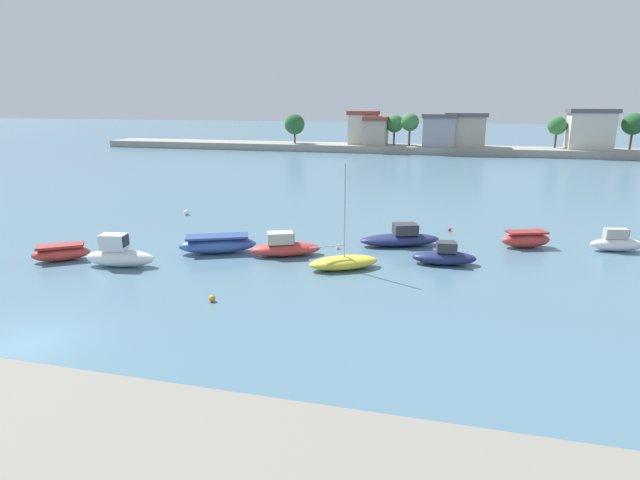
# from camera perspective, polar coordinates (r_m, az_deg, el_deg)

# --- Properties ---
(ground_plane) EXTENTS (400.00, 400.00, 0.00)m
(ground_plane) POSITION_cam_1_polar(r_m,az_deg,el_deg) (24.47, -29.62, -9.92)
(ground_plane) COLOR slate
(moored_boat_1) EXTENTS (3.43, 2.88, 1.01)m
(moored_boat_1) POSITION_cam_1_polar(r_m,az_deg,el_deg) (35.29, -26.82, -1.29)
(moored_boat_1) COLOR #C63833
(moored_boat_1) RESTS_ON ground
(moored_boat_2) EXTENTS (4.30, 1.84, 1.96)m
(moored_boat_2) POSITION_cam_1_polar(r_m,az_deg,el_deg) (32.61, -21.43, -1.55)
(moored_boat_2) COLOR white
(moored_boat_2) RESTS_ON ground
(moored_boat_3) EXTENTS (5.16, 3.42, 1.16)m
(moored_boat_3) POSITION_cam_1_polar(r_m,az_deg,el_deg) (33.70, -11.30, -0.48)
(moored_boat_3) COLOR #3856A8
(moored_boat_3) RESTS_ON ground
(moored_boat_4) EXTENTS (4.72, 3.17, 1.54)m
(moored_boat_4) POSITION_cam_1_polar(r_m,az_deg,el_deg) (32.54, -3.93, -0.80)
(moored_boat_4) COLOR #C63833
(moored_boat_4) RESTS_ON ground
(moored_boat_5) EXTENTS (4.41, 3.44, 6.20)m
(moored_boat_5) POSITION_cam_1_polar(r_m,az_deg,el_deg) (30.02, 2.64, -2.45)
(moored_boat_5) COLOR yellow
(moored_boat_5) RESTS_ON ground
(moored_boat_6) EXTENTS (5.70, 3.50, 1.51)m
(moored_boat_6) POSITION_cam_1_polar(r_m,az_deg,el_deg) (35.09, 8.94, 0.19)
(moored_boat_6) COLOR navy
(moored_boat_6) RESTS_ON ground
(moored_boat_7) EXTENTS (3.95, 1.97, 1.39)m
(moored_boat_7) POSITION_cam_1_polar(r_m,az_deg,el_deg) (31.71, 13.66, -1.79)
(moored_boat_7) COLOR navy
(moored_boat_7) RESTS_ON ground
(moored_boat_8) EXTENTS (3.49, 2.22, 1.12)m
(moored_boat_8) POSITION_cam_1_polar(r_m,az_deg,el_deg) (36.92, 21.91, 0.05)
(moored_boat_8) COLOR #C63833
(moored_boat_8) RESTS_ON ground
(moored_boat_9) EXTENTS (3.59, 1.69, 1.50)m
(moored_boat_9) POSITION_cam_1_polar(r_m,az_deg,el_deg) (38.65, 30.10, -0.28)
(moored_boat_9) COLOR white
(moored_boat_9) RESTS_ON ground
(mooring_buoy_0) EXTENTS (0.44, 0.44, 0.44)m
(mooring_buoy_0) POSITION_cam_1_polar(r_m,az_deg,el_deg) (45.36, -14.61, 2.98)
(mooring_buoy_0) COLOR white
(mooring_buoy_0) RESTS_ON ground
(mooring_buoy_1) EXTENTS (0.32, 0.32, 0.32)m
(mooring_buoy_1) POSITION_cam_1_polar(r_m,az_deg,el_deg) (25.90, -11.89, -6.37)
(mooring_buoy_1) COLOR orange
(mooring_buoy_1) RESTS_ON ground
(mooring_buoy_2) EXTENTS (0.26, 0.26, 0.26)m
(mooring_buoy_2) POSITION_cam_1_polar(r_m,az_deg,el_deg) (39.79, 14.22, 1.15)
(mooring_buoy_2) COLOR red
(mooring_buoy_2) RESTS_ON ground
(mooring_buoy_4) EXTENTS (0.24, 0.24, 0.24)m
(mooring_buoy_4) POSITION_cam_1_polar(r_m,az_deg,el_deg) (34.00, 2.00, -0.80)
(mooring_buoy_4) COLOR white
(mooring_buoy_4) RESTS_ON ground
(distant_shoreline) EXTENTS (103.02, 7.33, 7.97)m
(distant_shoreline) POSITION_cam_1_polar(r_m,az_deg,el_deg) (96.77, 9.83, 11.07)
(distant_shoreline) COLOR gray
(distant_shoreline) RESTS_ON ground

